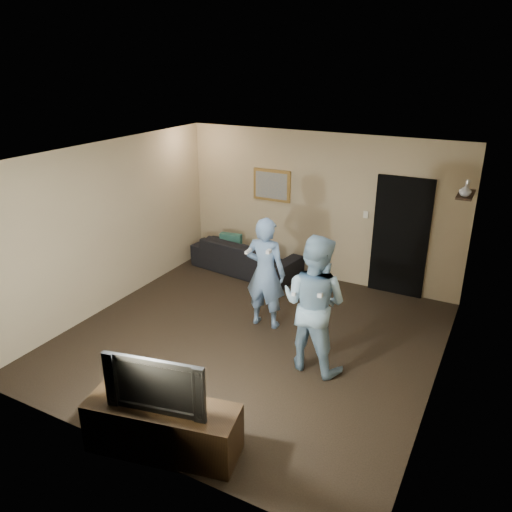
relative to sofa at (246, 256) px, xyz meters
The scene contains 19 objects.
ground 2.45m from the sofa, 59.53° to the right, with size 5.00×5.00×0.00m, color black.
ceiling 3.35m from the sofa, 59.53° to the right, with size 5.00×5.00×0.04m, color silver.
wall_back 1.64m from the sofa, 18.21° to the left, with size 5.00×0.04×2.60m, color tan.
wall_front 4.86m from the sofa, 74.99° to the right, with size 5.00×0.04×2.60m, color tan.
wall_left 2.64m from the sofa, 121.19° to the right, with size 0.04×5.00×2.60m, color tan.
wall_right 4.40m from the sofa, 29.30° to the right, with size 0.04×5.00×2.60m, color tan.
sofa is the anchor object (origin of this frame).
throw_pillow 0.37m from the sofa, behind, with size 0.41×0.13×0.41m, color #17463F.
painting_frame 1.39m from the sofa, 48.87° to the left, with size 0.72×0.05×0.57m, color olive.
painting_canvas 1.39m from the sofa, 46.77° to the left, with size 0.62×0.01×0.47m, color slate.
doorway 2.80m from the sofa, ahead, with size 0.90×0.06×2.00m, color black.
light_switch 2.34m from the sofa, 10.35° to the left, with size 0.08×0.02×0.12m, color silver.
wall_shelf 4.01m from the sofa, ahead, with size 0.20×0.60×0.03m, color black.
shelf_vase 4.06m from the sofa, ahead, with size 0.16×0.16×0.16m, color #B0AFB5.
shelf_figurine 4.05m from the sofa, ahead, with size 0.06×0.06×0.18m, color silver.
tv_console 4.64m from the sofa, 71.45° to the right, with size 1.56×0.50×0.56m, color black.
television 4.67m from the sofa, 71.45° to the right, with size 1.04×0.14×0.60m, color black.
wii_player_left 2.11m from the sofa, 53.00° to the right, with size 0.63×0.51×1.68m.
wii_player_right 3.27m from the sofa, 45.76° to the right, with size 0.94×0.77×1.79m.
Camera 1 is at (2.96, -5.43, 3.73)m, focal length 35.00 mm.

